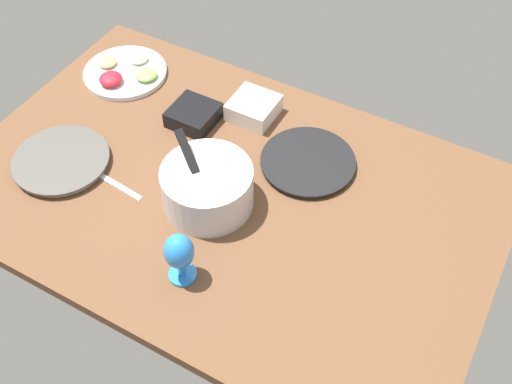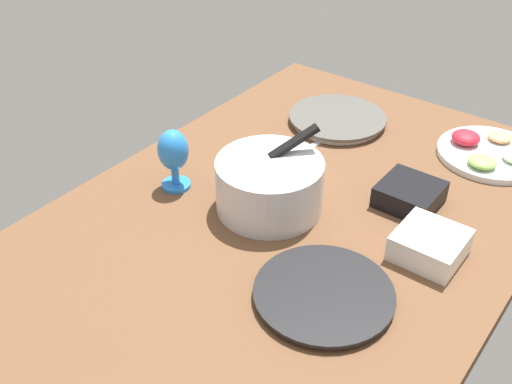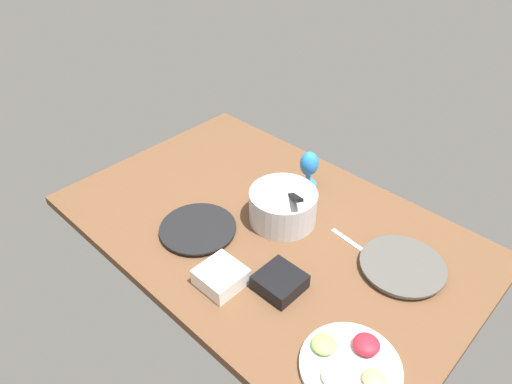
{
  "view_description": "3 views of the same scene",
  "coord_description": "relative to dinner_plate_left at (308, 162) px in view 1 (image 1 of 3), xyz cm",
  "views": [
    {
      "loc": [
        -66.18,
        100.48,
        139.97
      ],
      "look_at": [
        -11.54,
        2.13,
        7.6
      ],
      "focal_mm": 43.28,
      "sensor_mm": 36.0,
      "label": 1
    },
    {
      "loc": [
        -97.75,
        -64.68,
        91.18
      ],
      "look_at": [
        -3.52,
        6.76,
        7.6
      ],
      "focal_mm": 42.77,
      "sensor_mm": 36.0,
      "label": 2
    },
    {
      "loc": [
        91.27,
        -101.49,
        121.3
      ],
      "look_at": [
        -11.26,
        5.14,
        7.6
      ],
      "focal_mm": 32.69,
      "sensor_mm": 36.0,
      "label": 3
    }
  ],
  "objects": [
    {
      "name": "dinner_plate_right",
      "position": [
        66.69,
        36.72,
        0.24
      ],
      "size": [
        29.8,
        29.8,
        2.54
      ],
      "color": "silver",
      "rests_on": "ground_plane"
    },
    {
      "name": "ground_plane",
      "position": [
        16.98,
        21.05,
        -3.08
      ],
      "size": [
        160.0,
        104.0,
        4.0
      ],
      "primitive_type": "cube",
      "color": "brown"
    },
    {
      "name": "fork_by_right_plate",
      "position": [
        45.89,
        35.61,
        -0.78
      ],
      "size": [
        18.09,
        3.71,
        0.6
      ],
      "primitive_type": "cube",
      "rotation": [
        0.0,
        0.0,
        -0.11
      ],
      "color": "silver",
      "rests_on": "ground_plane"
    },
    {
      "name": "square_bowl_black",
      "position": [
        41.3,
        0.68,
        2.05
      ],
      "size": [
        14.39,
        14.39,
        5.61
      ],
      "color": "black",
      "rests_on": "ground_plane"
    },
    {
      "name": "square_bowl_white",
      "position": [
        25.65,
        -11.61,
        2.41
      ],
      "size": [
        14.51,
        14.51,
        6.27
      ],
      "color": "white",
      "rests_on": "ground_plane"
    },
    {
      "name": "hurricane_glass_blue",
      "position": [
        11.48,
        52.63,
        9.06
      ],
      "size": [
        7.96,
        7.96,
        16.65
      ],
      "color": "#2880E3",
      "rests_on": "ground_plane"
    },
    {
      "name": "mixing_bowl",
      "position": [
        18.77,
        27.73,
        6.14
      ],
      "size": [
        26.37,
        26.37,
        19.83
      ],
      "color": "silver",
      "rests_on": "ground_plane"
    },
    {
      "name": "fruit_platter",
      "position": [
        75.39,
        -7.4,
        0.46
      ],
      "size": [
        29.33,
        29.33,
        5.36
      ],
      "color": "silver",
      "rests_on": "ground_plane"
    },
    {
      "name": "dinner_plate_left",
      "position": [
        0.0,
        0.0,
        0.0
      ],
      "size": [
        29.5,
        29.5,
        2.08
      ],
      "color": "#4C4C51",
      "rests_on": "ground_plane"
    }
  ]
}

